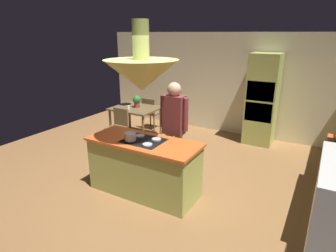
% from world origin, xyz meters
% --- Properties ---
extents(ground, '(8.16, 8.16, 0.00)m').
position_xyz_m(ground, '(0.00, 0.00, 0.00)').
color(ground, olive).
extents(wall_back, '(6.80, 0.10, 2.55)m').
position_xyz_m(wall_back, '(0.00, 3.45, 1.27)').
color(wall_back, beige).
rests_on(wall_back, ground).
extents(kitchen_island, '(1.83, 0.77, 0.93)m').
position_xyz_m(kitchen_island, '(0.00, -0.20, 0.46)').
color(kitchen_island, '#A8B259').
rests_on(kitchen_island, ground).
extents(oven_tower, '(0.66, 0.62, 2.11)m').
position_xyz_m(oven_tower, '(1.10, 3.04, 1.05)').
color(oven_tower, '#A8B259').
rests_on(oven_tower, ground).
extents(dining_table, '(1.11, 0.91, 0.76)m').
position_xyz_m(dining_table, '(-1.70, 1.90, 0.66)').
color(dining_table, brown).
rests_on(dining_table, ground).
extents(person_at_island, '(0.53, 0.23, 1.76)m').
position_xyz_m(person_at_island, '(0.19, 0.45, 1.02)').
color(person_at_island, tan).
rests_on(person_at_island, ground).
extents(range_hood, '(1.10, 1.10, 1.00)m').
position_xyz_m(range_hood, '(0.00, -0.20, 1.97)').
color(range_hood, '#A8B259').
extents(pendant_light_over_table, '(0.32, 0.32, 0.82)m').
position_xyz_m(pendant_light_over_table, '(-1.70, 1.90, 1.86)').
color(pendant_light_over_table, '#E0B266').
extents(chair_facing_island, '(0.40, 0.40, 0.87)m').
position_xyz_m(chair_facing_island, '(-1.70, 1.23, 0.50)').
color(chair_facing_island, brown).
rests_on(chair_facing_island, ground).
extents(chair_by_back_wall, '(0.40, 0.40, 0.87)m').
position_xyz_m(chair_by_back_wall, '(-1.70, 2.57, 0.50)').
color(chair_by_back_wall, brown).
rests_on(chair_by_back_wall, ground).
extents(potted_plant_on_table, '(0.20, 0.20, 0.30)m').
position_xyz_m(potted_plant_on_table, '(-1.68, 1.94, 0.93)').
color(potted_plant_on_table, '#99382D').
rests_on(potted_plant_on_table, dining_table).
extents(cup_on_table, '(0.07, 0.07, 0.09)m').
position_xyz_m(cup_on_table, '(-1.74, 1.67, 0.81)').
color(cup_on_table, white).
rests_on(cup_on_table, dining_table).
extents(cooking_pot_on_cooktop, '(0.18, 0.18, 0.12)m').
position_xyz_m(cooking_pot_on_cooktop, '(-0.16, -0.33, 0.99)').
color(cooking_pot_on_cooktop, '#B2B2B7').
rests_on(cooking_pot_on_cooktop, kitchen_island).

